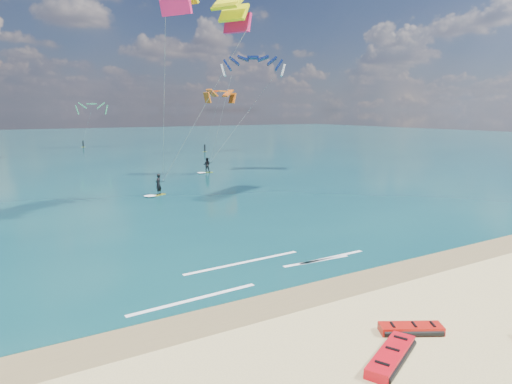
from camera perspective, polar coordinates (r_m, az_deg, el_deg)
ground at (r=53.74m, az=-19.64°, el=1.00°), size 320.00×320.00×0.00m
wet_sand_strip at (r=19.92m, az=2.69°, el=-13.58°), size 320.00×2.40×0.01m
sea at (r=116.88m, az=-25.92°, el=5.25°), size 320.00×200.00×0.04m
packed_kite_left at (r=16.39m, az=16.49°, el=-19.60°), size 3.31×2.34×0.40m
packed_kite_mid at (r=18.37m, az=18.77°, el=-16.31°), size 2.63×2.07×0.36m
kitesurfer_main at (r=39.99m, az=-9.18°, el=12.51°), size 9.69×12.16×18.94m
kitesurfer_far at (r=57.66m, az=-3.18°, el=10.39°), size 10.69×8.45×15.81m
shoreline_foam at (r=23.49m, az=1.27°, el=-9.68°), size 13.97×3.63×0.01m
distant_kites at (r=93.43m, az=-27.08°, el=7.62°), size 69.94×35.89×12.15m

